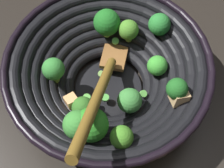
# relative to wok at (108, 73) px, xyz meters

# --- Properties ---
(ground_plane) EXTENTS (4.00, 4.00, 0.00)m
(ground_plane) POSITION_rel_wok_xyz_m (0.00, 0.00, -0.07)
(ground_plane) COLOR #28231E
(wok) EXTENTS (0.42, 0.39, 0.22)m
(wok) POSITION_rel_wok_xyz_m (0.00, 0.00, 0.00)
(wok) COLOR black
(wok) RESTS_ON ground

